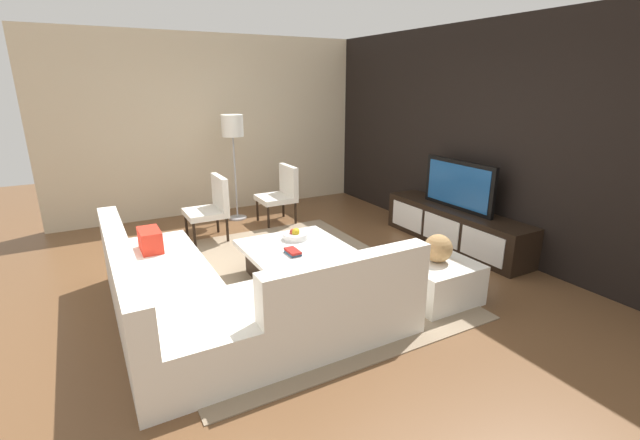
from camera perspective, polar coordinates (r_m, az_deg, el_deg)
The scene contains 15 objects.
ground_plane at distance 4.79m, azimuth -3.86°, elevation -8.17°, with size 14.00×14.00×0.00m, color brown.
feature_wall_back at distance 6.01m, azimuth 20.18°, elevation 10.05°, with size 6.40×0.12×2.80m, color black.
side_wall_left at distance 7.43m, azimuth -13.49°, elevation 11.87°, with size 0.12×5.20×2.80m, color beige.
area_rug at distance 4.87m, azimuth -4.37°, elevation -7.67°, with size 3.43×2.73×0.01m, color gray.
media_console at distance 6.03m, azimuth 17.13°, elevation -0.87°, with size 2.18×0.50×0.50m.
television at distance 5.89m, azimuth 17.63°, elevation 4.36°, with size 1.13×0.06×0.63m.
sectional_couch at distance 3.95m, azimuth -12.68°, elevation -9.87°, with size 2.51×2.32×0.82m.
coffee_table at distance 4.83m, azimuth -3.35°, elevation -5.32°, with size 1.00×1.06×0.38m.
accent_chair_near at distance 6.12m, azimuth -13.93°, elevation 1.99°, with size 0.54×0.52×0.87m.
floor_lamp at distance 6.81m, azimuth -11.33°, elevation 11.19°, with size 0.33×0.33×1.61m.
ottoman at distance 4.52m, azimuth 14.82°, elevation -7.59°, with size 0.70×0.70×0.40m, color white.
fruit_bowl at distance 4.94m, azimuth -3.26°, elevation -1.99°, with size 0.28×0.28×0.13m.
accent_chair_far at distance 6.71m, azimuth -5.05°, elevation 3.81°, with size 0.53×0.52×0.87m.
decorative_ball at distance 4.39m, azimuth 15.16°, elevation -3.58°, with size 0.28×0.28×0.28m, color #AD8451.
book_stack at distance 4.52m, azimuth -3.56°, elevation -4.19°, with size 0.21×0.12×0.05m.
Camera 1 is at (3.92, -1.81, 2.08)m, focal length 24.52 mm.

